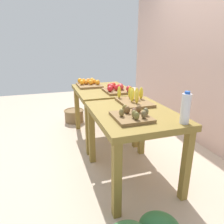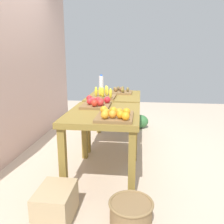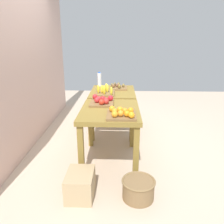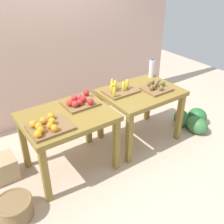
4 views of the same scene
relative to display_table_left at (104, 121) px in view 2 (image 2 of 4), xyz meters
name	(u,v)px [view 2 (image 2 of 4)]	position (x,y,z in m)	size (l,w,h in m)	color
ground_plane	(110,156)	(0.56, 0.00, -0.67)	(8.00, 8.00, 0.00)	#C6B098
back_wall	(10,47)	(0.56, 1.35, 0.83)	(4.40, 0.12, 3.00)	beige
display_table_left	(104,121)	(0.00, 0.00, 0.00)	(1.04, 0.80, 0.78)	olive
display_table_right	(115,102)	(1.12, 0.00, 0.00)	(1.04, 0.80, 0.78)	olive
orange_bin	(115,115)	(-0.30, -0.16, 0.16)	(0.44, 0.36, 0.11)	brown
apple_bin	(96,103)	(0.25, 0.13, 0.16)	(0.41, 0.34, 0.11)	brown
banana_crate	(104,95)	(0.84, 0.12, 0.16)	(0.44, 0.32, 0.17)	brown
kiwi_bin	(122,91)	(1.30, -0.10, 0.15)	(0.36, 0.32, 0.10)	brown
water_bottle	(101,83)	(1.55, 0.28, 0.25)	(0.08, 0.08, 0.28)	silver
watermelon_pile	(132,120)	(2.01, -0.26, -0.54)	(0.59, 0.66, 0.26)	#256D35
wicker_basket	(131,213)	(-0.83, -0.35, -0.54)	(0.38, 0.38, 0.23)	olive
cardboard_produce_box	(56,204)	(-0.81, 0.30, -0.52)	(0.40, 0.30, 0.29)	tan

